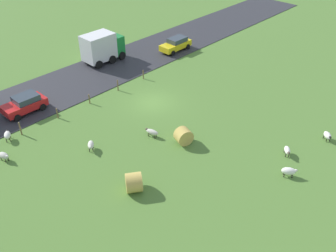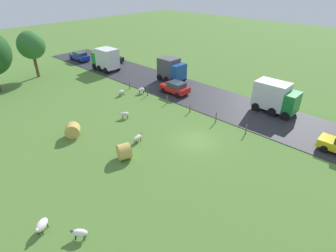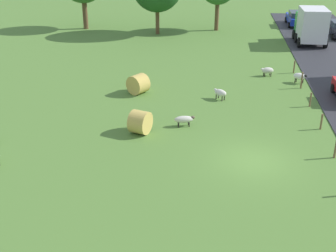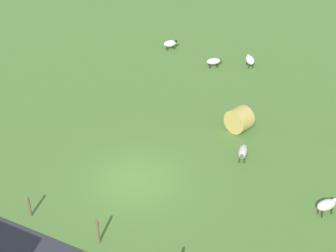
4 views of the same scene
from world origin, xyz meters
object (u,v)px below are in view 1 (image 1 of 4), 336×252
at_px(sheep_2, 91,145).
at_px(hay_bale_0, 184,136).
at_px(sheep_5, 287,150).
at_px(sheep_6, 4,156).
at_px(sheep_3, 328,135).
at_px(sheep_0, 7,135).
at_px(truck_2, 102,47).
at_px(car_1, 176,44).
at_px(car_0, 25,104).
at_px(sheep_4, 152,132).
at_px(sheep_1, 289,171).
at_px(hay_bale_1, 134,183).

height_order(sheep_2, hay_bale_0, hay_bale_0).
relative_size(sheep_5, sheep_6, 0.93).
relative_size(sheep_3, hay_bale_0, 0.74).
xyz_separation_m(sheep_0, sheep_3, (-19.60, -18.65, -0.07)).
relative_size(truck_2, car_1, 1.11).
distance_m(sheep_5, car_0, 23.95).
relative_size(sheep_4, hay_bale_0, 0.95).
distance_m(sheep_2, car_1, 21.78).
height_order(sheep_6, truck_2, truck_2).
xyz_separation_m(sheep_2, sheep_4, (-2.28, -4.74, -0.04)).
height_order(sheep_4, sheep_6, sheep_6).
relative_size(sheep_1, sheep_6, 1.06).
height_order(sheep_2, sheep_5, sheep_2).
bearing_deg(hay_bale_1, sheep_5, -118.21).
bearing_deg(sheep_3, car_1, -13.38).
xyz_separation_m(sheep_6, car_1, (4.98, -25.42, 0.41)).
bearing_deg(hay_bale_1, sheep_4, -55.53).
distance_m(sheep_6, car_1, 25.91).
bearing_deg(hay_bale_0, sheep_4, 24.53).
bearing_deg(sheep_5, sheep_2, 41.10).
height_order(sheep_0, sheep_2, sheep_0).
bearing_deg(truck_2, hay_bale_0, 162.83).
bearing_deg(hay_bale_1, car_1, -54.22).
height_order(sheep_2, sheep_6, sheep_2).
distance_m(truck_2, car_1, 9.47).
xyz_separation_m(sheep_0, truck_2, (6.69, -15.44, 1.35)).
distance_m(sheep_6, truck_2, 19.22).
bearing_deg(hay_bale_0, truck_2, -17.17).
bearing_deg(hay_bale_1, sheep_1, -129.25).
relative_size(hay_bale_1, car_0, 0.36).
height_order(sheep_0, sheep_6, sheep_0).
relative_size(sheep_2, sheep_5, 1.02).
xyz_separation_m(sheep_0, car_1, (2.65, -23.95, 0.34)).
bearing_deg(sheep_3, hay_bale_1, 64.10).
xyz_separation_m(sheep_6, car_0, (5.40, -4.81, 0.41)).
distance_m(sheep_0, sheep_6, 2.76).
relative_size(hay_bale_0, car_0, 0.36).
xyz_separation_m(sheep_0, hay_bale_0, (-11.04, -9.96, 0.16)).
relative_size(sheep_1, hay_bale_0, 0.84).
xyz_separation_m(sheep_2, truck_2, (12.88, -11.39, 1.39)).
xyz_separation_m(sheep_0, sheep_6, (-2.33, 1.47, -0.07)).
relative_size(sheep_2, truck_2, 0.22).
height_order(sheep_0, hay_bale_0, hay_bale_0).
bearing_deg(car_1, hay_bale_0, 134.38).
xyz_separation_m(sheep_1, sheep_5, (1.31, -2.21, -0.03)).
bearing_deg(sheep_3, sheep_4, 41.54).
height_order(sheep_3, sheep_4, sheep_3).
height_order(sheep_3, car_0, car_0).
relative_size(sheep_3, truck_2, 0.22).
bearing_deg(sheep_1, sheep_5, -59.27).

